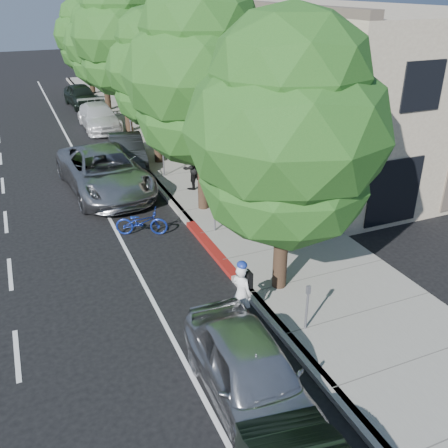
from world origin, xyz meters
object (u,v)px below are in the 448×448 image
street_tree_4 (102,44)px  white_pickup (99,117)px  street_tree_1 (201,77)px  dark_suv_far (81,95)px  street_tree_3 (122,37)px  pedestrian (192,168)px  silver_suv (104,171)px  cyclist (242,293)px  street_tree_2 (154,70)px  dark_sedan (127,151)px  street_tree_5 (87,36)px  bicycle (141,222)px  street_tree_0 (287,133)px  near_car_a (251,373)px

street_tree_4 → white_pickup: street_tree_4 is taller
street_tree_1 → dark_suv_far: (-1.40, 20.34, -4.31)m
street_tree_3 → pedestrian: size_ratio=4.74×
street_tree_4 → silver_suv: street_tree_4 is taller
street_tree_1 → cyclist: (-1.60, -6.86, -4.24)m
pedestrian → street_tree_2: bearing=-104.1°
silver_suv → pedestrian: (3.36, -1.47, 0.17)m
street_tree_1 → dark_sedan: 7.98m
street_tree_4 → pedestrian: size_ratio=3.97×
street_tree_5 → pedestrian: 22.21m
bicycle → dark_sedan: 7.65m
street_tree_5 → pedestrian: bearing=-89.2°
street_tree_3 → dark_sedan: bearing=-104.4°
street_tree_5 → white_pickup: street_tree_5 is taller
street_tree_0 → cyclist: size_ratio=4.65×
pedestrian → street_tree_4: bearing=-107.3°
street_tree_4 → cyclist: size_ratio=4.40×
street_tree_3 → street_tree_4: size_ratio=1.19×
silver_suv → dark_sedan: 3.45m
silver_suv → near_car_a: 13.03m
bicycle → silver_suv: (-0.36, 4.52, 0.42)m
near_car_a → street_tree_5: bearing=87.5°
street_tree_3 → dark_suv_far: (-1.40, 8.34, -4.55)m
dark_sedan → dark_suv_far: dark_suv_far is taller
street_tree_1 → dark_sedan: (-1.40, 6.54, -4.36)m
street_tree_3 → bicycle: size_ratio=4.77×
street_tree_1 → dark_suv_far: bearing=93.9°
near_car_a → silver_suv: bearing=93.9°
street_tree_1 → dark_suv_far: size_ratio=1.86×
cyclist → dark_sedan: (0.20, 13.40, -0.12)m
bicycle → white_pickup: 14.80m
street_tree_1 → bicycle: size_ratio=4.60×
street_tree_4 → dark_sedan: size_ratio=1.69×
street_tree_3 → pedestrian: (0.30, -9.96, -4.25)m
dark_sedan → pedestrian: bearing=-62.5°
dark_suv_far → white_pickup: bearing=-95.1°
street_tree_0 → street_tree_5: size_ratio=1.06×
bicycle → dark_suv_far: 21.38m
street_tree_4 → white_pickup: size_ratio=1.46×
street_tree_2 → cyclist: (-1.60, -12.86, -3.64)m
street_tree_3 → silver_suv: street_tree_3 is taller
street_tree_1 → dark_sedan: bearing=102.1°
bicycle → street_tree_0: bearing=-128.9°
white_pickup → near_car_a: 23.28m
street_tree_2 → bicycle: 8.50m
street_tree_0 → pedestrian: street_tree_0 is taller
street_tree_3 → dark_suv_far: size_ratio=1.93×
street_tree_5 → street_tree_1: bearing=-90.0°
near_car_a → street_tree_4: bearing=86.6°
street_tree_1 → near_car_a: 10.75m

